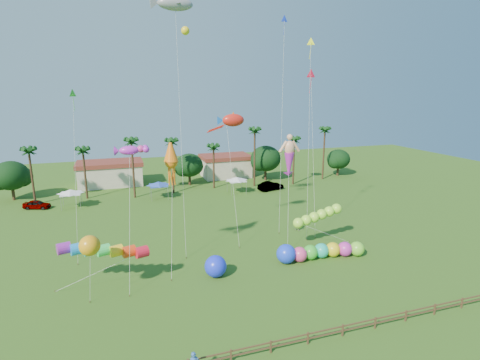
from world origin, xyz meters
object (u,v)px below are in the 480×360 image
object	(u,v)px
car_a	(37,204)
spectator_b	(298,225)
blue_ball	(216,266)
car_b	(271,186)
caterpillar_inflatable	(317,252)

from	to	relation	value
car_a	spectator_b	bearing A→B (deg)	-103.13
car_a	spectator_b	xyz separation A→B (m)	(35.25, -22.03, 0.14)
blue_ball	car_a	bearing A→B (deg)	124.76
car_a	car_b	bearing A→B (deg)	-72.88
spectator_b	car_b	bearing A→B (deg)	125.00
blue_ball	car_b	bearing A→B (deg)	57.83
blue_ball	spectator_b	bearing A→B (deg)	32.74
car_a	blue_ball	xyz separation A→B (m)	(21.45, -30.90, 0.42)
car_a	caterpillar_inflatable	distance (m)	45.23
spectator_b	blue_ball	bearing A→B (deg)	-99.09
car_b	spectator_b	distance (m)	21.36
car_b	spectator_b	xyz separation A→B (m)	(-4.87, -20.80, 0.01)
car_a	spectator_b	size ratio (longest dim) A/B	2.45
spectator_b	blue_ball	xyz separation A→B (m)	(-13.80, -8.87, 0.28)
caterpillar_inflatable	spectator_b	bearing A→B (deg)	82.07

